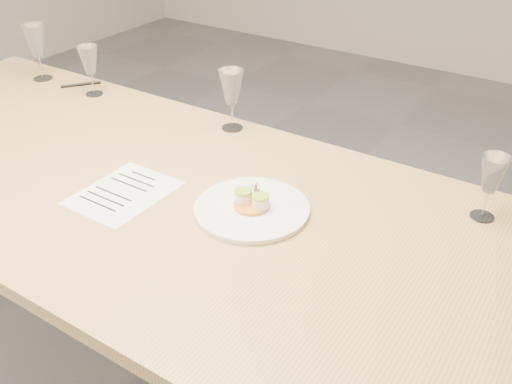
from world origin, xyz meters
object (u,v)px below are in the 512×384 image
Objects in this scene: wine_glass_0 at (35,41)px; wine_glass_3 at (492,176)px; wine_glass_1 at (89,61)px; wine_glass_2 at (231,88)px; recipe_sheet at (124,193)px; dinner_plate at (252,208)px; dining_table at (135,196)px; ballpoint_pen at (81,84)px.

wine_glass_3 is (1.76, -0.04, -0.03)m from wine_glass_0.
wine_glass_2 is (0.62, 0.04, 0.01)m from wine_glass_1.
recipe_sheet is at bearing -91.32° from wine_glass_2.
wine_glass_0 reaches higher than wine_glass_3.
wine_glass_2 reaches higher than wine_glass_3.
recipe_sheet is at bearing -161.18° from dinner_plate.
wine_glass_2 is (0.91, 0.04, -0.01)m from wine_glass_0.
wine_glass_3 reaches higher than recipe_sheet.
wine_glass_2 is at bearing 82.51° from dining_table.
dining_table is at bearing -83.90° from ballpoint_pen.
dinner_plate is (0.39, 0.04, 0.08)m from dining_table.
wine_glass_1 is 1.06× the size of wine_glass_3.
wine_glass_0 reaches higher than wine_glass_1.
wine_glass_2 is (0.06, 0.42, 0.21)m from dining_table.
wine_glass_3 is at bearing 20.94° from dining_table.
ballpoint_pen is 0.68× the size of wine_glass_1.
wine_glass_0 is at bearing 178.82° from wine_glass_3.
dinner_plate is 0.53m from wine_glass_2.
wine_glass_1 is (0.30, -0.00, -0.02)m from wine_glass_0.
recipe_sheet is 1.03m from wine_glass_0.
ballpoint_pen is 0.74m from wine_glass_2.
wine_glass_0 is (-1.25, 0.34, 0.14)m from dinner_plate.
ballpoint_pen is 0.63× the size of wine_glass_2.
wine_glass_3 is (1.57, -0.07, 0.12)m from ballpoint_pen.
dining_table is 7.93× the size of dinner_plate.
ballpoint_pen is 0.17m from wine_glass_1.
recipe_sheet is 1.35× the size of wine_glass_2.
dinner_plate is at bearing 5.77° from dining_table.
wine_glass_0 is 0.92m from wine_glass_2.
wine_glass_2 is (0.73, 0.01, 0.14)m from ballpoint_pen.
wine_glass_0 reaches higher than dinner_plate.
recipe_sheet is 1.26× the size of wine_glass_0.
wine_glass_1 is (-0.60, 0.46, 0.13)m from recipe_sheet.
ballpoint_pen is at bearing 145.63° from recipe_sheet.
dinner_plate is at bearing -15.29° from wine_glass_0.
ballpoint_pen reaches higher than recipe_sheet.
wine_glass_2 is 1.16× the size of wine_glass_3.
wine_glass_1 is at bearing 142.99° from recipe_sheet.
dining_table is 0.79m from ballpoint_pen.
wine_glass_3 is (0.85, -0.08, -0.02)m from wine_glass_2.
dining_table is 8.68× the size of recipe_sheet.
dining_table is at bearing -23.93° from wine_glass_0.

